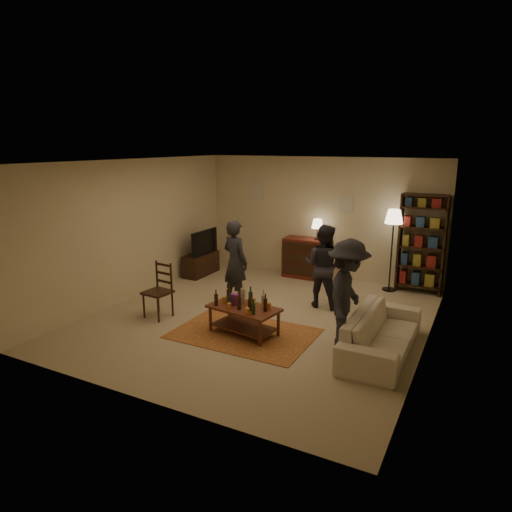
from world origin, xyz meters
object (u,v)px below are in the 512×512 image
Objects in this scene: floor_lamp at (394,222)px; sofa at (382,333)px; coffee_table at (244,310)px; person_by_sofa at (347,296)px; dining_chair at (160,288)px; person_right at (323,266)px; bookshelf at (421,243)px; person_left at (235,262)px; dresser at (306,257)px; tv_stand at (201,258)px.

floor_lamp is 0.81× the size of sofa.
coffee_table is 1.68m from person_by_sofa.
person_by_sofa is (3.29, 0.21, 0.32)m from dining_chair.
sofa is at bearing 136.85° from person_right.
sofa is (-0.05, -3.18, -0.73)m from bookshelf.
dining_chair is at bearing 40.20° from person_right.
person_by_sofa is at bearing 7.44° from coffee_table.
floor_lamp reaches higher than person_left.
coffee_table is at bearing 142.31° from person_left.
coffee_table is 0.77× the size of person_right.
floor_lamp is 3.20m from person_by_sofa.
bookshelf reaches higher than person_left.
dining_chair reaches higher than coffee_table.
person_left reaches higher than dresser.
bookshelf is (4.69, 0.98, 0.65)m from tv_stand.
dining_chair is 4.79m from floor_lamp.
person_by_sofa is (4.14, -2.33, 0.45)m from tv_stand.
person_left is (-2.48, -2.10, -0.64)m from floor_lamp.
bookshelf reaches higher than floor_lamp.
person_left is (-0.87, 1.25, 0.40)m from coffee_table.
tv_stand is at bearing -9.92° from person_right.
person_right is at bearing -120.69° from floor_lamp.
person_left reaches higher than person_right.
floor_lamp reaches higher than person_by_sofa.
dining_chair is 0.58× the size of floor_lamp.
dining_chair is at bearing 179.98° from coffee_table.
coffee_table is 1.21× the size of dining_chair.
sofa is 0.74m from person_by_sofa.
dresser is 0.67× the size of bookshelf.
tv_stand is at bearing -20.22° from person_left.
dining_chair is 0.47× the size of sofa.
person_by_sofa is at bearing -90.01° from floor_lamp.
person_left reaches higher than tv_stand.
dresser is (-0.28, 3.45, 0.07)m from coffee_table.
bookshelf is at bearing 48.36° from dining_chair.
dresser is at bearing 26.09° from person_by_sofa.
bookshelf reaches higher than dresser.
person_left is (-3.03, -2.26, -0.23)m from bookshelf.
person_by_sofa is at bearing 174.65° from person_left.
coffee_table reaches higher than sofa.
sofa is (2.39, -3.11, -0.17)m from dresser.
floor_lamp is at bearing 64.38° from coffee_table.
person_left reaches higher than dining_chair.
bookshelf is at bearing 1.57° from dresser.
dining_chair is 2.99m from person_right.
dresser is at bearing 94.69° from coffee_table.
coffee_table is 0.58× the size of sofa.
floor_lamp is (1.61, 3.36, 1.03)m from coffee_table.
tv_stand is 4.35m from floor_lamp.
floor_lamp is 1.06× the size of person_left.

